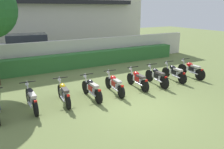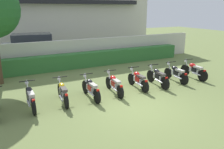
{
  "view_description": "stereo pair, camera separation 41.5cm",
  "coord_description": "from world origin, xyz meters",
  "px_view_note": "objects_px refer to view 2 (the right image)",
  "views": [
    {
      "loc": [
        -4.96,
        -6.52,
        3.65
      ],
      "look_at": [
        0.0,
        2.13,
        0.78
      ],
      "focal_mm": 37.06,
      "sensor_mm": 36.0,
      "label": 1
    },
    {
      "loc": [
        -4.59,
        -6.72,
        3.65
      ],
      "look_at": [
        0.0,
        2.13,
        0.78
      ],
      "focal_mm": 37.06,
      "sensor_mm": 36.0,
      "label": 2
    }
  ],
  "objects_px": {
    "parked_car": "(35,47)",
    "motorcycle_in_row_7": "(176,73)",
    "motorcycle_in_row_6": "(158,77)",
    "motorcycle_in_row_8": "(194,70)",
    "motorcycle_in_row_3": "(91,88)",
    "motorcycle_in_row_1": "(30,97)",
    "motorcycle_in_row_5": "(138,79)",
    "motorcycle_in_row_4": "(114,84)",
    "motorcycle_in_row_2": "(63,92)"
  },
  "relations": [
    {
      "from": "motorcycle_in_row_5",
      "to": "motorcycle_in_row_8",
      "type": "xyz_separation_m",
      "value": [
        3.57,
        -0.01,
        0.01
      ]
    },
    {
      "from": "motorcycle_in_row_3",
      "to": "motorcycle_in_row_7",
      "type": "height_order",
      "value": "motorcycle_in_row_3"
    },
    {
      "from": "motorcycle_in_row_2",
      "to": "motorcycle_in_row_6",
      "type": "distance_m",
      "value": 4.68
    },
    {
      "from": "motorcycle_in_row_6",
      "to": "motorcycle_in_row_8",
      "type": "distance_m",
      "value": 2.5
    },
    {
      "from": "parked_car",
      "to": "motorcycle_in_row_2",
      "type": "relative_size",
      "value": 2.55
    },
    {
      "from": "motorcycle_in_row_3",
      "to": "motorcycle_in_row_8",
      "type": "distance_m",
      "value": 6.0
    },
    {
      "from": "motorcycle_in_row_6",
      "to": "motorcycle_in_row_7",
      "type": "xyz_separation_m",
      "value": [
        1.28,
        0.13,
        -0.02
      ]
    },
    {
      "from": "motorcycle_in_row_8",
      "to": "motorcycle_in_row_3",
      "type": "bearing_deg",
      "value": 91.77
    },
    {
      "from": "motorcycle_in_row_1",
      "to": "motorcycle_in_row_7",
      "type": "bearing_deg",
      "value": -89.65
    },
    {
      "from": "parked_car",
      "to": "motorcycle_in_row_2",
      "type": "distance_m",
      "value": 8.9
    },
    {
      "from": "motorcycle_in_row_3",
      "to": "motorcycle_in_row_6",
      "type": "height_order",
      "value": "motorcycle_in_row_6"
    },
    {
      "from": "motorcycle_in_row_7",
      "to": "motorcycle_in_row_8",
      "type": "distance_m",
      "value": 1.22
    },
    {
      "from": "motorcycle_in_row_2",
      "to": "motorcycle_in_row_4",
      "type": "xyz_separation_m",
      "value": [
        2.31,
        -0.02,
        -0.0
      ]
    },
    {
      "from": "parked_car",
      "to": "motorcycle_in_row_8",
      "type": "xyz_separation_m",
      "value": [
        6.71,
        -8.85,
        -0.48
      ]
    },
    {
      "from": "motorcycle_in_row_7",
      "to": "parked_car",
      "type": "bearing_deg",
      "value": 34.84
    },
    {
      "from": "motorcycle_in_row_5",
      "to": "motorcycle_in_row_6",
      "type": "relative_size",
      "value": 0.96
    },
    {
      "from": "parked_car",
      "to": "motorcycle_in_row_7",
      "type": "height_order",
      "value": "parked_car"
    },
    {
      "from": "motorcycle_in_row_4",
      "to": "motorcycle_in_row_6",
      "type": "xyz_separation_m",
      "value": [
        2.36,
        -0.05,
        0.02
      ]
    },
    {
      "from": "motorcycle_in_row_2",
      "to": "motorcycle_in_row_7",
      "type": "bearing_deg",
      "value": -84.77
    },
    {
      "from": "motorcycle_in_row_2",
      "to": "motorcycle_in_row_3",
      "type": "height_order",
      "value": "motorcycle_in_row_3"
    },
    {
      "from": "parked_car",
      "to": "motorcycle_in_row_8",
      "type": "bearing_deg",
      "value": -44.68
    },
    {
      "from": "motorcycle_in_row_6",
      "to": "motorcycle_in_row_8",
      "type": "xyz_separation_m",
      "value": [
        2.5,
        0.09,
        -0.0
      ]
    },
    {
      "from": "motorcycle_in_row_4",
      "to": "motorcycle_in_row_8",
      "type": "relative_size",
      "value": 1.01
    },
    {
      "from": "motorcycle_in_row_1",
      "to": "motorcycle_in_row_2",
      "type": "distance_m",
      "value": 1.23
    },
    {
      "from": "motorcycle_in_row_5",
      "to": "motorcycle_in_row_7",
      "type": "bearing_deg",
      "value": -86.36
    },
    {
      "from": "motorcycle_in_row_6",
      "to": "motorcycle_in_row_5",
      "type": "bearing_deg",
      "value": 89.85
    },
    {
      "from": "motorcycle_in_row_5",
      "to": "motorcycle_in_row_8",
      "type": "distance_m",
      "value": 3.57
    },
    {
      "from": "motorcycle_in_row_1",
      "to": "motorcycle_in_row_6",
      "type": "xyz_separation_m",
      "value": [
        5.91,
        -0.09,
        0.0
      ]
    },
    {
      "from": "motorcycle_in_row_8",
      "to": "motorcycle_in_row_2",
      "type": "bearing_deg",
      "value": 90.99
    },
    {
      "from": "motorcycle_in_row_4",
      "to": "parked_car",
      "type": "bearing_deg",
      "value": 17.03
    },
    {
      "from": "motorcycle_in_row_5",
      "to": "motorcycle_in_row_6",
      "type": "height_order",
      "value": "motorcycle_in_row_6"
    },
    {
      "from": "motorcycle_in_row_4",
      "to": "motorcycle_in_row_5",
      "type": "relative_size",
      "value": 1.06
    },
    {
      "from": "motorcycle_in_row_7",
      "to": "motorcycle_in_row_8",
      "type": "relative_size",
      "value": 0.97
    },
    {
      "from": "motorcycle_in_row_1",
      "to": "motorcycle_in_row_8",
      "type": "height_order",
      "value": "motorcycle_in_row_8"
    },
    {
      "from": "motorcycle_in_row_4",
      "to": "motorcycle_in_row_1",
      "type": "bearing_deg",
      "value": 94.65
    },
    {
      "from": "motorcycle_in_row_2",
      "to": "motorcycle_in_row_4",
      "type": "height_order",
      "value": "motorcycle_in_row_2"
    },
    {
      "from": "motorcycle_in_row_6",
      "to": "motorcycle_in_row_7",
      "type": "bearing_deg",
      "value": -78.99
    },
    {
      "from": "motorcycle_in_row_1",
      "to": "motorcycle_in_row_4",
      "type": "xyz_separation_m",
      "value": [
        3.54,
        -0.04,
        -0.01
      ]
    },
    {
      "from": "motorcycle_in_row_3",
      "to": "motorcycle_in_row_5",
      "type": "height_order",
      "value": "motorcycle_in_row_3"
    },
    {
      "from": "motorcycle_in_row_3",
      "to": "motorcycle_in_row_6",
      "type": "xyz_separation_m",
      "value": [
        3.5,
        0.01,
        0.01
      ]
    },
    {
      "from": "motorcycle_in_row_2",
      "to": "motorcycle_in_row_6",
      "type": "height_order",
      "value": "motorcycle_in_row_6"
    },
    {
      "from": "motorcycle_in_row_5",
      "to": "motorcycle_in_row_7",
      "type": "distance_m",
      "value": 2.35
    },
    {
      "from": "motorcycle_in_row_4",
      "to": "motorcycle_in_row_7",
      "type": "bearing_deg",
      "value": -83.45
    },
    {
      "from": "motorcycle_in_row_5",
      "to": "motorcycle_in_row_6",
      "type": "distance_m",
      "value": 1.08
    },
    {
      "from": "motorcycle_in_row_6",
      "to": "motorcycle_in_row_7",
      "type": "relative_size",
      "value": 1.03
    },
    {
      "from": "motorcycle_in_row_1",
      "to": "motorcycle_in_row_5",
      "type": "relative_size",
      "value": 1.06
    },
    {
      "from": "motorcycle_in_row_2",
      "to": "motorcycle_in_row_7",
      "type": "xyz_separation_m",
      "value": [
        5.96,
        0.06,
        -0.0
      ]
    },
    {
      "from": "motorcycle_in_row_3",
      "to": "motorcycle_in_row_7",
      "type": "bearing_deg",
      "value": -88.36
    },
    {
      "from": "motorcycle_in_row_6",
      "to": "motorcycle_in_row_7",
      "type": "height_order",
      "value": "motorcycle_in_row_6"
    },
    {
      "from": "parked_car",
      "to": "motorcycle_in_row_1",
      "type": "bearing_deg",
      "value": -92.69
    }
  ]
}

